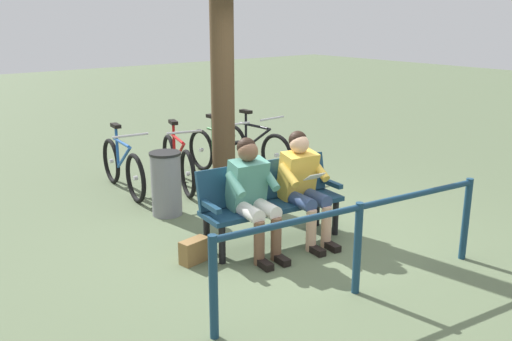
{
  "coord_description": "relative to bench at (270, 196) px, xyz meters",
  "views": [
    {
      "loc": [
        3.86,
        4.12,
        2.42
      ],
      "look_at": [
        0.15,
        -0.47,
        0.75
      ],
      "focal_mm": 39.39,
      "sensor_mm": 36.0,
      "label": 1
    }
  ],
  "objects": [
    {
      "name": "ground_plane",
      "position": [
        -0.14,
        0.25,
        -0.51
      ],
      "size": [
        40.0,
        40.0,
        0.0
      ],
      "primitive_type": "plane",
      "color": "#566647"
    },
    {
      "name": "bench",
      "position": [
        0.0,
        0.0,
        0.0
      ],
      "size": [
        1.65,
        0.68,
        0.87
      ],
      "rotation": [
        0.0,
        0.0,
        -0.13
      ],
      "color": "navy",
      "rests_on": "ground"
    },
    {
      "name": "litter_bin",
      "position": [
        0.46,
        -1.42,
        -0.11
      ],
      "size": [
        0.39,
        0.39,
        0.79
      ],
      "color": "slate",
      "rests_on": "ground"
    },
    {
      "name": "railing_fence",
      "position": [
        0.18,
        1.4,
        0.08
      ],
      "size": [
        2.86,
        0.47,
        0.85
      ],
      "rotation": [
        0.0,
        0.0,
        -0.14
      ],
      "color": "navy",
      "rests_on": "ground"
    },
    {
      "name": "bicycle_orange",
      "position": [
        -0.25,
        -2.31,
        -0.15
      ],
      "size": [
        0.62,
        1.63,
        0.94
      ],
      "rotation": [
        0.0,
        0.0,
        1.28
      ],
      "color": "black",
      "rests_on": "ground"
    },
    {
      "name": "tree_trunk",
      "position": [
        -0.44,
        -1.45,
        1.48
      ],
      "size": [
        0.3,
        0.3,
        3.97
      ],
      "primitive_type": "cylinder",
      "color": "#4C3823",
      "rests_on": "ground"
    },
    {
      "name": "handbag",
      "position": [
        0.95,
        -0.04,
        -0.39
      ],
      "size": [
        0.32,
        0.19,
        0.24
      ],
      "primitive_type": "cube",
      "rotation": [
        0.0,
        0.0,
        0.16
      ],
      "color": "olive",
      "rests_on": "ground"
    },
    {
      "name": "bicycle_silver",
      "position": [
        -0.99,
        -2.33,
        -0.15
      ],
      "size": [
        0.48,
        1.68,
        0.94
      ],
      "rotation": [
        0.0,
        0.0,
        1.57
      ],
      "color": "black",
      "rests_on": "ground"
    },
    {
      "name": "person_reading",
      "position": [
        -0.3,
        0.2,
        0.16
      ],
      "size": [
        0.53,
        0.8,
        1.2
      ],
      "rotation": [
        0.0,
        0.0,
        -0.13
      ],
      "color": "gold",
      "rests_on": "ground"
    },
    {
      "name": "bicycle_green",
      "position": [
        -1.66,
        -2.35,
        -0.15
      ],
      "size": [
        0.48,
        1.68,
        0.94
      ],
      "rotation": [
        0.0,
        0.0,
        1.64
      ],
      "color": "black",
      "rests_on": "ground"
    },
    {
      "name": "bicycle_purple",
      "position": [
        0.47,
        -2.59,
        -0.15
      ],
      "size": [
        0.48,
        1.67,
        0.94
      ],
      "rotation": [
        0.0,
        0.0,
        1.44
      ],
      "color": "black",
      "rests_on": "ground"
    },
    {
      "name": "person_companion",
      "position": [
        0.34,
        0.12,
        0.16
      ],
      "size": [
        0.53,
        0.8,
        1.2
      ],
      "rotation": [
        0.0,
        0.0,
        -0.13
      ],
      "color": "#4C8C7A",
      "rests_on": "ground"
    }
  ]
}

